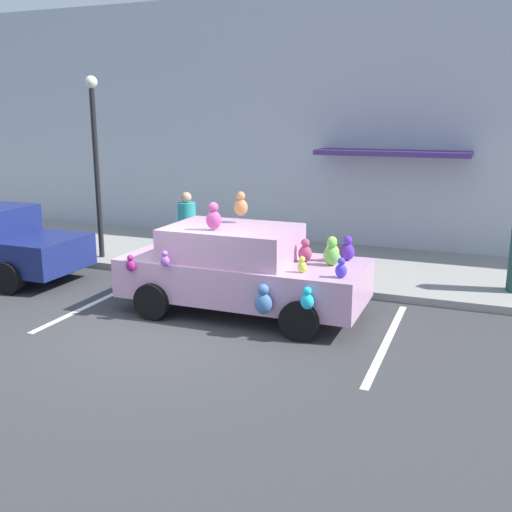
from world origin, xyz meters
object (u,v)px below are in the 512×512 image
Objects in this scene: plush_covered_car at (241,269)px; teddy_bear_on_sidewalk at (263,256)px; pedestrian_walking_past at (187,233)px; street_lamp_post at (95,150)px.

plush_covered_car is 2.61m from teddy_bear_on_sidewalk.
teddy_bear_on_sidewalk is 0.35× the size of pedestrian_walking_past.
plush_covered_car is 2.91m from pedestrian_walking_past.
teddy_bear_on_sidewalk is 0.14× the size of street_lamp_post.
plush_covered_car is 1.03× the size of street_lamp_post.
pedestrian_walking_past is (-2.13, 1.98, 0.11)m from plush_covered_car.
teddy_bear_on_sidewalk is (-0.56, 2.52, -0.38)m from plush_covered_car.
teddy_bear_on_sidewalk is at bearing 102.50° from plush_covered_car.
teddy_bear_on_sidewalk is 1.73m from pedestrian_walking_past.
plush_covered_car is at bearing -24.80° from street_lamp_post.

